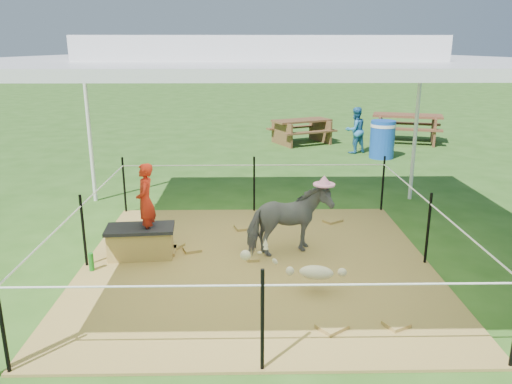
{
  "coord_description": "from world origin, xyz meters",
  "views": [
    {
      "loc": [
        -0.13,
        -6.1,
        2.8
      ],
      "look_at": [
        0.0,
        0.6,
        0.85
      ],
      "focal_mm": 35.0,
      "sensor_mm": 36.0,
      "label": 1
    }
  ],
  "objects_px": {
    "foal": "(316,270)",
    "straw_bale": "(141,243)",
    "woman": "(145,194)",
    "picnic_table_far": "(406,128)",
    "picnic_table_near": "(301,132)",
    "trash_barrel": "(382,139)",
    "distant_person": "(355,130)",
    "green_bottle": "(91,262)",
    "pony": "(289,221)"
  },
  "relations": [
    {
      "from": "foal",
      "to": "straw_bale",
      "type": "bearing_deg",
      "value": 165.28
    },
    {
      "from": "woman",
      "to": "foal",
      "type": "relative_size",
      "value": 1.03
    },
    {
      "from": "foal",
      "to": "picnic_table_far",
      "type": "relative_size",
      "value": 0.49
    },
    {
      "from": "straw_bale",
      "to": "foal",
      "type": "relative_size",
      "value": 0.86
    },
    {
      "from": "woman",
      "to": "picnic_table_far",
      "type": "distance_m",
      "value": 10.7
    },
    {
      "from": "straw_bale",
      "to": "woman",
      "type": "xyz_separation_m",
      "value": [
        0.1,
        0.0,
        0.7
      ]
    },
    {
      "from": "straw_bale",
      "to": "picnic_table_near",
      "type": "relative_size",
      "value": 0.49
    },
    {
      "from": "trash_barrel",
      "to": "picnic_table_far",
      "type": "xyz_separation_m",
      "value": [
        1.35,
        2.27,
        -0.07
      ]
    },
    {
      "from": "woman",
      "to": "foal",
      "type": "distance_m",
      "value": 2.49
    },
    {
      "from": "straw_bale",
      "to": "picnic_table_near",
      "type": "distance_m",
      "value": 9.05
    },
    {
      "from": "straw_bale",
      "to": "trash_barrel",
      "type": "bearing_deg",
      "value": 52.02
    },
    {
      "from": "foal",
      "to": "picnic_table_near",
      "type": "bearing_deg",
      "value": 95.74
    },
    {
      "from": "trash_barrel",
      "to": "distant_person",
      "type": "distance_m",
      "value": 0.88
    },
    {
      "from": "green_bottle",
      "to": "pony",
      "type": "xyz_separation_m",
      "value": [
        2.58,
        0.49,
        0.36
      ]
    },
    {
      "from": "picnic_table_far",
      "to": "distant_person",
      "type": "height_order",
      "value": "distant_person"
    },
    {
      "from": "green_bottle",
      "to": "picnic_table_near",
      "type": "xyz_separation_m",
      "value": [
        3.66,
        8.94,
        0.21
      ]
    },
    {
      "from": "foal",
      "to": "picnic_table_near",
      "type": "distance_m",
      "value": 9.61
    },
    {
      "from": "green_bottle",
      "to": "pony",
      "type": "bearing_deg",
      "value": 10.74
    },
    {
      "from": "trash_barrel",
      "to": "green_bottle",
      "type": "bearing_deg",
      "value": -129.0
    },
    {
      "from": "green_bottle",
      "to": "picnic_table_far",
      "type": "distance_m",
      "value": 11.44
    },
    {
      "from": "woman",
      "to": "straw_bale",
      "type": "bearing_deg",
      "value": -95.07
    },
    {
      "from": "green_bottle",
      "to": "trash_barrel",
      "type": "bearing_deg",
      "value": 51.0
    },
    {
      "from": "pony",
      "to": "picnic_table_far",
      "type": "bearing_deg",
      "value": -48.34
    },
    {
      "from": "picnic_table_near",
      "to": "picnic_table_far",
      "type": "distance_m",
      "value": 3.24
    },
    {
      "from": "green_bottle",
      "to": "foal",
      "type": "height_order",
      "value": "foal"
    },
    {
      "from": "woman",
      "to": "picnic_table_near",
      "type": "height_order",
      "value": "woman"
    },
    {
      "from": "green_bottle",
      "to": "picnic_table_far",
      "type": "bearing_deg",
      "value": 52.91
    },
    {
      "from": "trash_barrel",
      "to": "picnic_table_near",
      "type": "distance_m",
      "value": 2.82
    },
    {
      "from": "trash_barrel",
      "to": "distant_person",
      "type": "relative_size",
      "value": 0.78
    },
    {
      "from": "pony",
      "to": "picnic_table_far",
      "type": "height_order",
      "value": "pony"
    },
    {
      "from": "straw_bale",
      "to": "pony",
      "type": "bearing_deg",
      "value": 1.11
    },
    {
      "from": "woman",
      "to": "green_bottle",
      "type": "xyz_separation_m",
      "value": [
        -0.65,
        -0.45,
        -0.77
      ]
    },
    {
      "from": "straw_bale",
      "to": "green_bottle",
      "type": "xyz_separation_m",
      "value": [
        -0.55,
        -0.45,
        -0.07
      ]
    },
    {
      "from": "green_bottle",
      "to": "foal",
      "type": "xyz_separation_m",
      "value": [
        2.81,
        -0.63,
        0.16
      ]
    },
    {
      "from": "straw_bale",
      "to": "picnic_table_far",
      "type": "distance_m",
      "value": 10.75
    },
    {
      "from": "trash_barrel",
      "to": "picnic_table_far",
      "type": "relative_size",
      "value": 0.48
    },
    {
      "from": "picnic_table_near",
      "to": "picnic_table_far",
      "type": "relative_size",
      "value": 0.85
    },
    {
      "from": "woman",
      "to": "picnic_table_far",
      "type": "height_order",
      "value": "woman"
    },
    {
      "from": "pony",
      "to": "distant_person",
      "type": "distance_m",
      "value": 7.41
    },
    {
      "from": "trash_barrel",
      "to": "foal",
      "type": "bearing_deg",
      "value": -110.09
    },
    {
      "from": "pony",
      "to": "picnic_table_near",
      "type": "height_order",
      "value": "pony"
    },
    {
      "from": "trash_barrel",
      "to": "picnic_table_near",
      "type": "height_order",
      "value": "trash_barrel"
    },
    {
      "from": "straw_bale",
      "to": "green_bottle",
      "type": "bearing_deg",
      "value": -140.71
    },
    {
      "from": "straw_bale",
      "to": "trash_barrel",
      "type": "distance_m",
      "value": 8.12
    },
    {
      "from": "pony",
      "to": "foal",
      "type": "relative_size",
      "value": 1.15
    },
    {
      "from": "green_bottle",
      "to": "pony",
      "type": "relative_size",
      "value": 0.21
    },
    {
      "from": "straw_bale",
      "to": "woman",
      "type": "height_order",
      "value": "woman"
    },
    {
      "from": "straw_bale",
      "to": "distant_person",
      "type": "bearing_deg",
      "value": 57.93
    },
    {
      "from": "distant_person",
      "to": "pony",
      "type": "bearing_deg",
      "value": 46.86
    },
    {
      "from": "green_bottle",
      "to": "foal",
      "type": "relative_size",
      "value": 0.24
    }
  ]
}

